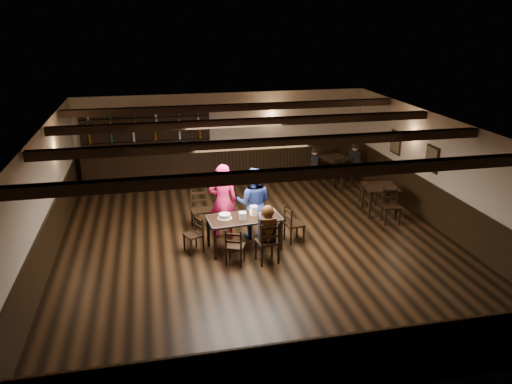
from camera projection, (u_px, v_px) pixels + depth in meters
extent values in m
plane|color=black|center=(259.00, 243.00, 11.43)|extent=(10.00, 10.00, 0.00)
cube|color=#BDB49C|center=(225.00, 136.00, 15.58)|extent=(9.00, 0.02, 2.70)
cube|color=#BDB49C|center=(343.00, 313.00, 6.37)|extent=(9.00, 0.02, 2.70)
cube|color=#BDB49C|center=(42.00, 203.00, 10.09)|extent=(0.02, 10.00, 2.70)
cube|color=#BDB49C|center=(443.00, 175.00, 11.86)|extent=(0.02, 10.00, 2.70)
cube|color=silver|center=(259.00, 127.00, 10.52)|extent=(9.00, 10.00, 0.02)
cube|color=black|center=(225.00, 163.00, 15.84)|extent=(9.00, 0.04, 1.00)
cube|color=black|center=(338.00, 366.00, 6.69)|extent=(9.00, 0.04, 1.00)
cube|color=black|center=(50.00, 241.00, 10.38)|extent=(0.04, 10.00, 1.00)
cube|color=black|center=(438.00, 208.00, 12.14)|extent=(0.04, 10.00, 1.00)
cube|color=black|center=(162.00, 123.00, 15.01)|extent=(0.90, 0.03, 1.00)
cube|color=black|center=(162.00, 123.00, 14.99)|extent=(0.80, 0.02, 0.90)
cube|color=black|center=(432.00, 159.00, 12.23)|extent=(0.03, 0.55, 0.65)
cube|color=#72664C|center=(431.00, 159.00, 12.23)|extent=(0.02, 0.45, 0.55)
cube|color=black|center=(396.00, 142.00, 14.00)|extent=(0.03, 0.55, 0.65)
cube|color=#72664C|center=(395.00, 142.00, 14.00)|extent=(0.02, 0.45, 0.55)
cube|color=black|center=(300.00, 174.00, 7.79)|extent=(8.90, 0.18, 0.18)
cube|color=black|center=(270.00, 143.00, 9.64)|extent=(8.90, 0.18, 0.18)
cube|color=black|center=(250.00, 122.00, 11.48)|extent=(8.90, 0.18, 0.18)
cube|color=black|center=(235.00, 107.00, 13.32)|extent=(8.90, 0.18, 0.18)
cube|color=black|center=(215.00, 245.00, 10.55)|extent=(0.07, 0.07, 0.71)
cube|color=black|center=(208.00, 232.00, 11.16)|extent=(0.07, 0.07, 0.71)
cube|color=black|center=(281.00, 236.00, 10.97)|extent=(0.07, 0.07, 0.71)
cube|color=black|center=(271.00, 224.00, 11.58)|extent=(0.07, 0.07, 0.71)
cube|color=black|center=(244.00, 218.00, 10.94)|extent=(1.67, 0.95, 0.04)
cube|color=#A5A8AD|center=(239.00, 212.00, 11.28)|extent=(1.60, 0.18, 0.05)
cube|color=#A5A8AD|center=(249.00, 225.00, 10.59)|extent=(1.60, 0.18, 0.05)
cube|color=#A5A8AD|center=(278.00, 214.00, 11.16)|extent=(0.11, 0.80, 0.05)
cube|color=#A5A8AD|center=(209.00, 222.00, 10.71)|extent=(0.11, 0.80, 0.05)
cube|color=black|center=(244.00, 252.00, 10.56)|extent=(0.04, 0.04, 0.38)
cube|color=black|center=(241.00, 259.00, 10.28)|extent=(0.04, 0.04, 0.38)
cube|color=black|center=(230.00, 251.00, 10.62)|extent=(0.04, 0.04, 0.38)
cube|color=black|center=(226.00, 257.00, 10.34)|extent=(0.04, 0.04, 0.38)
cube|color=black|center=(235.00, 246.00, 10.38)|extent=(0.48, 0.48, 0.04)
cube|color=black|center=(233.00, 240.00, 10.18)|extent=(0.35, 0.18, 0.40)
cube|color=black|center=(233.00, 242.00, 10.19)|extent=(0.30, 0.15, 0.04)
cube|color=black|center=(233.00, 235.00, 10.13)|extent=(0.30, 0.15, 0.04)
cube|color=black|center=(272.00, 247.00, 10.72)|extent=(0.04, 0.04, 0.45)
cube|color=black|center=(278.00, 254.00, 10.41)|extent=(0.04, 0.04, 0.45)
cube|color=black|center=(256.00, 250.00, 10.60)|extent=(0.04, 0.04, 0.45)
cube|color=black|center=(262.00, 257.00, 10.28)|extent=(0.04, 0.04, 0.45)
cube|color=black|center=(267.00, 242.00, 10.42)|extent=(0.50, 0.48, 0.04)
cube|color=black|center=(270.00, 235.00, 10.19)|extent=(0.44, 0.10, 0.47)
cube|color=black|center=(270.00, 237.00, 10.20)|extent=(0.37, 0.08, 0.05)
cube|color=black|center=(270.00, 228.00, 10.14)|extent=(0.37, 0.08, 0.05)
cube|color=black|center=(184.00, 243.00, 11.01)|extent=(0.04, 0.04, 0.38)
cube|color=black|center=(196.00, 239.00, 11.17)|extent=(0.04, 0.04, 0.38)
cube|color=black|center=(191.00, 248.00, 10.77)|extent=(0.04, 0.04, 0.38)
cube|color=black|center=(203.00, 244.00, 10.93)|extent=(0.04, 0.04, 0.38)
cube|color=black|center=(193.00, 235.00, 10.90)|extent=(0.47, 0.48, 0.04)
cube|color=black|center=(199.00, 225.00, 10.92)|extent=(0.18, 0.35, 0.40)
cube|color=black|center=(199.00, 227.00, 10.93)|extent=(0.15, 0.30, 0.04)
cube|color=black|center=(199.00, 220.00, 10.88)|extent=(0.15, 0.30, 0.04)
cube|color=black|center=(304.00, 235.00, 11.37)|extent=(0.04, 0.04, 0.41)
cube|color=black|center=(291.00, 237.00, 11.25)|extent=(0.04, 0.04, 0.41)
cube|color=black|center=(297.00, 229.00, 11.67)|extent=(0.04, 0.04, 0.41)
cube|color=black|center=(284.00, 231.00, 11.55)|extent=(0.04, 0.04, 0.41)
cube|color=black|center=(294.00, 224.00, 11.38)|extent=(0.45, 0.46, 0.04)
cube|color=black|center=(288.00, 216.00, 11.25)|extent=(0.10, 0.40, 0.43)
cube|color=black|center=(288.00, 218.00, 11.27)|extent=(0.08, 0.34, 0.05)
cube|color=black|center=(288.00, 211.00, 11.21)|extent=(0.08, 0.34, 0.05)
cube|color=black|center=(194.00, 223.00, 11.93)|extent=(0.04, 0.04, 0.45)
cube|color=black|center=(192.00, 218.00, 12.25)|extent=(0.04, 0.04, 0.45)
cube|color=black|center=(210.00, 222.00, 12.02)|extent=(0.04, 0.04, 0.45)
cube|color=black|center=(207.00, 216.00, 12.35)|extent=(0.04, 0.04, 0.45)
cube|color=black|center=(201.00, 210.00, 12.05)|extent=(0.47, 0.45, 0.04)
cube|color=black|center=(199.00, 199.00, 12.14)|extent=(0.44, 0.07, 0.47)
cube|color=black|center=(199.00, 201.00, 12.15)|extent=(0.38, 0.05, 0.05)
cube|color=black|center=(199.00, 193.00, 12.09)|extent=(0.38, 0.05, 0.05)
imported|color=#E5245B|center=(223.00, 201.00, 11.46)|extent=(0.68, 0.48, 1.78)
imported|color=navy|center=(254.00, 203.00, 11.47)|extent=(0.99, 0.88, 1.70)
cube|color=black|center=(266.00, 237.00, 10.52)|extent=(0.33, 0.33, 0.13)
cube|color=black|center=(267.00, 229.00, 10.32)|extent=(0.35, 0.21, 0.49)
cylinder|color=black|center=(267.00, 219.00, 10.25)|extent=(0.10, 0.35, 0.35)
sphere|color=#D8A384|center=(267.00, 212.00, 10.19)|extent=(0.22, 0.22, 0.22)
sphere|color=#37200C|center=(268.00, 212.00, 10.16)|extent=(0.27, 0.27, 0.27)
cone|color=#37200C|center=(269.00, 232.00, 10.21)|extent=(0.21, 0.21, 0.62)
cylinder|color=white|center=(225.00, 218.00, 10.88)|extent=(0.33, 0.33, 0.01)
cylinder|color=white|center=(225.00, 216.00, 10.86)|extent=(0.26, 0.26, 0.09)
cylinder|color=silver|center=(225.00, 217.00, 10.87)|extent=(0.28, 0.28, 0.04)
cylinder|color=white|center=(243.00, 216.00, 10.80)|extent=(0.17, 0.17, 0.16)
cylinder|color=white|center=(254.00, 210.00, 11.03)|extent=(0.18, 0.18, 0.21)
cylinder|color=#A5A8AD|center=(245.00, 215.00, 11.00)|extent=(0.06, 0.06, 0.03)
sphere|color=orange|center=(245.00, 214.00, 10.99)|extent=(0.03, 0.03, 0.03)
cylinder|color=silver|center=(260.00, 214.00, 10.95)|extent=(0.04, 0.04, 0.10)
cylinder|color=#A5A8AD|center=(266.00, 215.00, 10.95)|extent=(0.03, 0.03, 0.08)
cylinder|color=silver|center=(257.00, 212.00, 11.10)|extent=(0.06, 0.06, 0.10)
cube|color=maroon|center=(266.00, 217.00, 10.93)|extent=(0.36, 0.32, 0.00)
cube|color=#101151|center=(266.00, 213.00, 11.15)|extent=(0.32, 0.24, 0.00)
cube|color=black|center=(149.00, 168.00, 15.06)|extent=(3.81, 0.60, 1.10)
cube|color=black|center=(147.00, 150.00, 14.86)|extent=(4.01, 0.70, 0.05)
cube|color=black|center=(147.00, 149.00, 15.12)|extent=(3.81, 0.10, 2.20)
cube|color=black|center=(147.00, 141.00, 14.94)|extent=(3.71, 0.22, 0.03)
cube|color=black|center=(146.00, 130.00, 14.83)|extent=(3.71, 0.22, 0.03)
cube|color=black|center=(145.00, 118.00, 14.71)|extent=(3.71, 0.22, 0.03)
cube|color=black|center=(380.00, 187.00, 12.92)|extent=(0.95, 0.95, 0.04)
cube|color=black|center=(370.00, 205.00, 12.70)|extent=(0.05, 0.05, 0.71)
cube|color=black|center=(363.00, 196.00, 13.35)|extent=(0.05, 0.05, 0.71)
cube|color=black|center=(396.00, 205.00, 12.74)|extent=(0.05, 0.05, 0.71)
cube|color=black|center=(388.00, 196.00, 13.38)|extent=(0.05, 0.05, 0.71)
cube|color=black|center=(335.00, 158.00, 15.47)|extent=(1.10, 1.10, 0.04)
cube|color=black|center=(332.00, 175.00, 15.13)|extent=(0.05, 0.05, 0.71)
cube|color=black|center=(318.00, 169.00, 15.71)|extent=(0.05, 0.05, 0.71)
cube|color=black|center=(350.00, 171.00, 15.48)|extent=(0.05, 0.05, 0.71)
cube|color=black|center=(336.00, 165.00, 16.05)|extent=(0.05, 0.05, 0.71)
cube|color=black|center=(314.00, 162.00, 15.10)|extent=(0.29, 0.38, 0.48)
sphere|color=#D8A384|center=(315.00, 152.00, 14.99)|extent=(0.19, 0.19, 0.19)
sphere|color=black|center=(315.00, 151.00, 14.98)|extent=(0.19, 0.19, 0.19)
cube|color=black|center=(354.00, 158.00, 15.49)|extent=(0.23, 0.36, 0.50)
sphere|color=#D8A384|center=(355.00, 148.00, 15.38)|extent=(0.19, 0.19, 0.19)
sphere|color=black|center=(355.00, 147.00, 15.37)|extent=(0.20, 0.20, 0.20)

